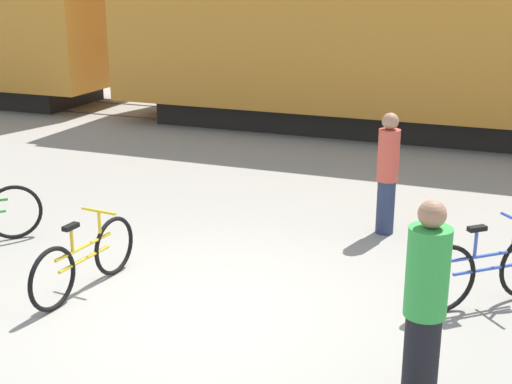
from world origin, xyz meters
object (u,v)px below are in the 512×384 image
(person_in_red, at_px, (387,173))
(person_in_green, at_px, (425,305))
(bicycle_yellow, at_px, (85,260))
(bicycle_blue, at_px, (488,270))

(person_in_red, height_order, person_in_green, person_in_green)
(bicycle_yellow, relative_size, person_in_green, 0.99)
(bicycle_blue, height_order, person_in_green, person_in_green)
(bicycle_yellow, bearing_deg, bicycle_blue, 16.70)
(person_in_red, relative_size, person_in_green, 0.94)
(bicycle_blue, bearing_deg, person_in_green, -100.16)
(person_in_red, bearing_deg, bicycle_yellow, -159.09)
(person_in_red, bearing_deg, bicycle_blue, -78.13)
(bicycle_blue, bearing_deg, person_in_red, 129.09)
(bicycle_yellow, distance_m, person_in_red, 4.07)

